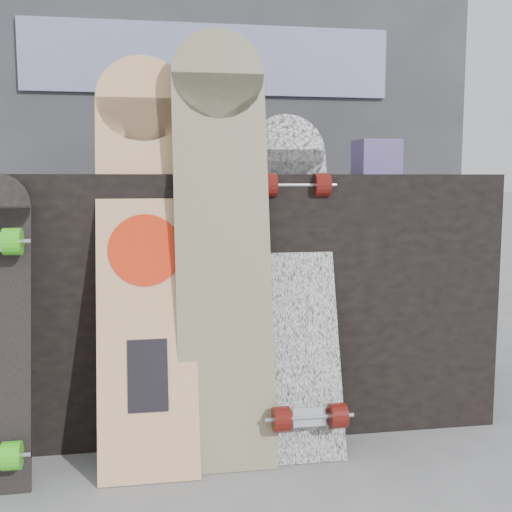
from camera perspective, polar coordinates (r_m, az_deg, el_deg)
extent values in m
plane|color=slate|center=(1.83, 0.25, -18.64)|extent=(60.00, 60.00, 0.00)
cube|color=black|center=(2.18, -2.02, -3.34)|extent=(1.60, 0.60, 0.80)
cube|color=#333338|center=(3.00, -4.30, 12.91)|extent=(2.40, 0.20, 2.20)
cube|color=navy|center=(2.92, -4.12, 17.04)|extent=(1.60, 0.02, 0.30)
cube|color=#3C3C7B|center=(2.24, -10.41, 8.41)|extent=(0.18, 0.12, 0.10)
cube|color=#3C3C7B|center=(2.29, 10.65, 8.62)|extent=(0.14, 0.14, 0.12)
cube|color=#D1B78C|center=(2.27, 0.43, 8.00)|extent=(0.22, 0.10, 0.06)
cube|color=tan|center=(1.79, -9.76, -2.21)|extent=(0.27, 0.33, 1.02)
cylinder|color=tan|center=(1.93, -10.08, 13.61)|extent=(0.27, 0.09, 0.26)
cylinder|color=red|center=(1.79, -9.82, 0.54)|extent=(0.20, 0.06, 0.19)
cube|color=black|center=(1.76, -9.59, -10.43)|extent=(0.11, 0.06, 0.18)
cube|color=beige|center=(1.78, -2.91, -1.08)|extent=(0.27, 0.24, 1.09)
cylinder|color=beige|center=(1.89, -3.43, 15.85)|extent=(0.27, 0.07, 0.26)
cube|color=white|center=(1.87, 3.68, -3.93)|extent=(0.23, 0.29, 0.88)
cylinder|color=white|center=(1.97, 2.86, 9.38)|extent=(0.23, 0.08, 0.22)
cube|color=silver|center=(1.83, 4.63, -14.07)|extent=(0.09, 0.04, 0.06)
cylinder|color=#53100B|center=(1.79, 2.26, -14.30)|extent=(0.05, 0.07, 0.07)
cylinder|color=#53100B|center=(1.83, 7.27, -13.90)|extent=(0.04, 0.07, 0.07)
cube|color=silver|center=(1.89, 3.36, 6.15)|extent=(0.09, 0.04, 0.06)
cylinder|color=#53100B|center=(1.86, 1.10, 6.33)|extent=(0.05, 0.07, 0.07)
cylinder|color=#53100B|center=(1.90, 5.84, 6.31)|extent=(0.04, 0.07, 0.07)
cylinder|color=green|center=(1.75, -20.88, -16.25)|extent=(0.04, 0.07, 0.07)
cylinder|color=green|center=(1.74, -20.83, 1.21)|extent=(0.04, 0.07, 0.07)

